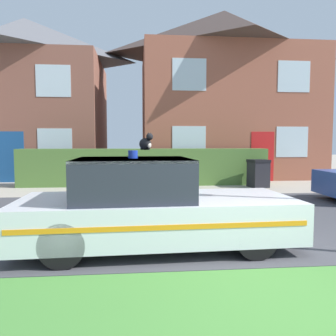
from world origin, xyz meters
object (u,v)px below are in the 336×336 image
at_px(cat, 146,143).
at_px(house_left, 26,97).
at_px(house_right, 223,92).
at_px(police_car, 151,206).
at_px(wheelie_bin, 258,173).

height_order(cat, house_left, house_left).
xyz_separation_m(cat, house_left, (-5.56, 11.63, 2.27)).
bearing_deg(cat, house_left, 158.53).
bearing_deg(house_right, cat, -110.64).
relative_size(police_car, house_left, 0.56).
xyz_separation_m(house_right, wheelie_bin, (0.06, -4.86, -3.66)).
distance_m(police_car, house_left, 13.50).
bearing_deg(house_left, police_car, -64.61).
height_order(house_left, house_right, house_right).
distance_m(house_right, wheelie_bin, 6.08).
distance_m(police_car, cat, 1.01).
height_order(cat, house_right, house_right).
bearing_deg(house_left, cat, -64.46).
xyz_separation_m(police_car, wheelie_bin, (4.22, 6.57, -0.13)).
xyz_separation_m(police_car, house_left, (-5.62, 11.84, 3.26)).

